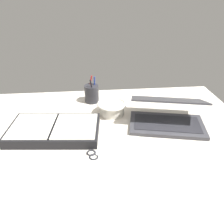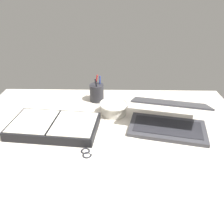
# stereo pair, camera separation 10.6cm
# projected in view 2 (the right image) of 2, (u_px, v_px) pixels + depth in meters

# --- Properties ---
(desk_top) EXTENTS (1.40, 1.00, 0.02)m
(desk_top) POSITION_uv_depth(u_px,v_px,m) (107.00, 136.00, 1.03)
(desk_top) COLOR beige
(desk_top) RESTS_ON ground
(laptop) EXTENTS (0.41, 0.33, 0.15)m
(laptop) POSITION_uv_depth(u_px,v_px,m) (168.00, 119.00, 1.05)
(laptop) COLOR #38383D
(laptop) RESTS_ON desk_top
(bowl) EXTENTS (0.16, 0.16, 0.07)m
(bowl) POSITION_uv_depth(u_px,v_px,m) (114.00, 108.00, 1.17)
(bowl) COLOR silver
(bowl) RESTS_ON desk_top
(pen_cup) EXTENTS (0.08, 0.08, 0.15)m
(pen_cup) POSITION_uv_depth(u_px,v_px,m) (97.00, 93.00, 1.29)
(pen_cup) COLOR #28282D
(pen_cup) RESTS_ON desk_top
(planner) EXTENTS (0.43, 0.27, 0.05)m
(planner) POSITION_uv_depth(u_px,v_px,m) (54.00, 126.00, 1.04)
(planner) COLOR black
(planner) RESTS_ON desk_top
(scissors) EXTENTS (0.14, 0.09, 0.01)m
(scissors) POSITION_uv_depth(u_px,v_px,m) (90.00, 152.00, 0.90)
(scissors) COLOR #B7B7BC
(scissors) RESTS_ON desk_top
(paper_sheet_front) EXTENTS (0.30, 0.35, 0.00)m
(paper_sheet_front) POSITION_uv_depth(u_px,v_px,m) (108.00, 155.00, 0.89)
(paper_sheet_front) COLOR silver
(paper_sheet_front) RESTS_ON desk_top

